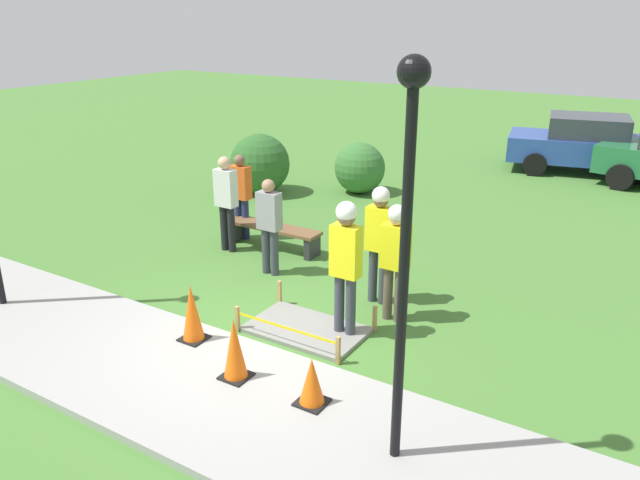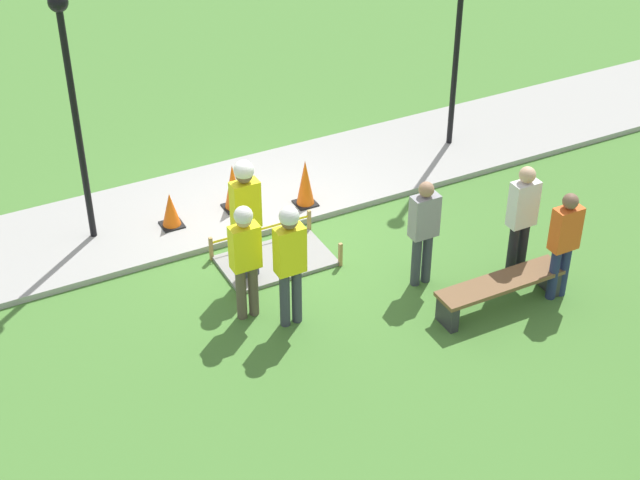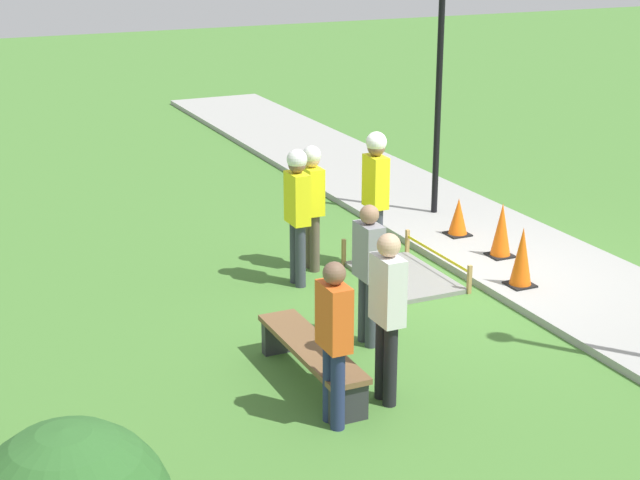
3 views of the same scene
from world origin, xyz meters
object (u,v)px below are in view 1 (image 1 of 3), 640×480
at_px(bystander_in_gray_shirt, 226,198).
at_px(bystander_in_white_shirt, 269,222).
at_px(traffic_cone_far_patch, 235,349).
at_px(worker_trainee, 380,234).
at_px(parked_car_blue, 586,144).
at_px(traffic_cone_near_patch, 192,313).
at_px(traffic_cone_sidewalk_edge, 312,382).
at_px(park_bench, 273,232).
at_px(worker_assistant, 395,253).
at_px(bystander_in_orange_shirt, 241,192).
at_px(lamppost_near, 407,214).
at_px(worker_supervisor, 346,256).

distance_m(bystander_in_gray_shirt, bystander_in_white_shirt, 1.41).
height_order(traffic_cone_far_patch, worker_trainee, worker_trainee).
bearing_deg(parked_car_blue, traffic_cone_near_patch, -113.03).
height_order(traffic_cone_near_patch, traffic_cone_far_patch, traffic_cone_near_patch).
distance_m(traffic_cone_far_patch, worker_trainee, 3.05).
distance_m(traffic_cone_sidewalk_edge, park_bench, 5.21).
bearing_deg(parked_car_blue, worker_assistant, -105.18).
xyz_separation_m(traffic_cone_far_patch, parked_car_blue, (1.55, 13.48, 0.31)).
relative_size(bystander_in_orange_shirt, bystander_in_white_shirt, 1.01).
relative_size(traffic_cone_far_patch, bystander_in_white_shirt, 0.47).
height_order(traffic_cone_sidewalk_edge, lamppost_near, lamppost_near).
relative_size(bystander_in_gray_shirt, lamppost_near, 0.47).
relative_size(worker_assistant, parked_car_blue, 0.40).
height_order(park_bench, bystander_in_gray_shirt, bystander_in_gray_shirt).
distance_m(traffic_cone_far_patch, lamppost_near, 3.11).
relative_size(worker_assistant, lamppost_near, 0.46).
xyz_separation_m(worker_assistant, lamppost_near, (1.36, -2.79, 1.58)).
bearing_deg(bystander_in_gray_shirt, traffic_cone_far_patch, -49.24).
distance_m(traffic_cone_near_patch, worker_assistant, 2.93).
height_order(traffic_cone_sidewalk_edge, bystander_in_orange_shirt, bystander_in_orange_shirt).
distance_m(bystander_in_orange_shirt, bystander_in_gray_shirt, 0.72).
bearing_deg(traffic_cone_sidewalk_edge, worker_supervisor, 107.83).
bearing_deg(bystander_in_white_shirt, bystander_in_orange_shirt, 142.87).
height_order(park_bench, parked_car_blue, parked_car_blue).
height_order(traffic_cone_far_patch, park_bench, traffic_cone_far_patch).
bearing_deg(worker_trainee, traffic_cone_sidewalk_edge, -77.46).
height_order(worker_supervisor, bystander_in_orange_shirt, worker_supervisor).
height_order(worker_trainee, bystander_in_white_shirt, worker_trainee).
distance_m(traffic_cone_far_patch, park_bench, 4.61).
distance_m(worker_supervisor, worker_trainee, 1.21).
bearing_deg(parked_car_blue, traffic_cone_far_patch, -108.24).
bearing_deg(traffic_cone_far_patch, bystander_in_orange_shirt, 127.58).
height_order(traffic_cone_near_patch, bystander_in_gray_shirt, bystander_in_gray_shirt).
xyz_separation_m(traffic_cone_sidewalk_edge, worker_trainee, (-0.65, 2.92, 0.74)).
height_order(traffic_cone_sidewalk_edge, worker_supervisor, worker_supervisor).
bearing_deg(worker_supervisor, parked_car_blue, 84.99).
bearing_deg(worker_assistant, lamppost_near, -64.07).
bearing_deg(park_bench, worker_trainee, -20.67).
bearing_deg(bystander_in_white_shirt, lamppost_near, -39.73).
bearing_deg(bystander_in_gray_shirt, bystander_in_orange_shirt, 106.95).
height_order(traffic_cone_near_patch, bystander_in_orange_shirt, bystander_in_orange_shirt).
distance_m(park_bench, bystander_in_gray_shirt, 1.10).
xyz_separation_m(traffic_cone_sidewalk_edge, worker_assistant, (-0.19, 2.51, 0.67)).
bearing_deg(park_bench, bystander_in_white_shirt, -56.67).
xyz_separation_m(worker_trainee, lamppost_near, (1.82, -3.21, 1.51)).
bearing_deg(bystander_in_white_shirt, parked_car_blue, 73.07).
bearing_deg(bystander_in_white_shirt, bystander_in_gray_shirt, 160.19).
relative_size(worker_trainee, bystander_in_white_shirt, 1.11).
height_order(traffic_cone_near_patch, park_bench, traffic_cone_near_patch).
distance_m(worker_trainee, lamppost_near, 3.99).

